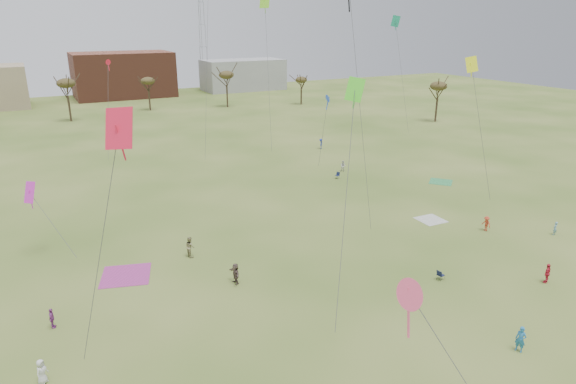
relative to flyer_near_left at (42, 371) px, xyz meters
name	(u,v)px	position (x,y,z in m)	size (l,w,h in m)	color
ground	(364,310)	(21.27, -2.36, -0.79)	(260.00, 260.00, 0.00)	#3B581B
flyer_near_left	(42,371)	(0.00, 0.00, 0.00)	(0.77, 0.50, 1.57)	silver
flyer_near_right	(521,339)	(27.27, -10.94, 0.10)	(0.65, 0.42, 1.77)	#226BA0
spectator_fore_a	(547,273)	(36.77, -5.94, 0.05)	(0.98, 0.41, 1.68)	red
spectator_fore_b	(190,247)	(12.61, 12.09, 0.15)	(0.91, 0.71, 1.87)	#8B8558
spectator_fore_c	(235,273)	(14.41, 5.68, 0.08)	(1.61, 0.51, 1.74)	brown
flyer_mid_b	(486,224)	(40.82, 3.84, -0.02)	(0.99, 0.57, 1.53)	#B33921
flyer_mid_c	(555,228)	(46.05, -0.06, -0.10)	(0.50, 0.33, 1.38)	#6C9CB4
spectator_mid_d	(52,318)	(0.88, 5.78, -0.05)	(0.87, 0.36, 1.48)	#943D8F
spectator_mid_e	(343,166)	(39.67, 28.03, -0.03)	(0.74, 0.58, 1.52)	silver
flyer_far_c	(321,144)	(43.68, 40.71, 0.06)	(1.09, 0.63, 1.69)	navy
blanket_cream	(431,220)	(37.91, 8.56, -0.78)	(2.66, 2.66, 0.03)	silver
blanket_plum	(126,275)	(6.74, 11.11, -0.78)	(3.90, 3.90, 0.03)	#A93486
blanket_olive	(441,182)	(48.40, 17.97, -0.78)	(2.83, 2.83, 0.03)	#359352
camp_chair_center	(440,277)	(29.50, -1.60, -0.53)	(0.61, 0.58, 0.87)	#151B3B
camp_chair_right	(337,177)	(37.11, 25.58, -0.53)	(0.71, 0.70, 0.87)	#161F3D
kites_aloft	(277,23)	(25.92, 21.08, 19.10)	(62.06, 67.33, 26.37)	yellow
tree_line	(120,90)	(18.42, 76.76, 6.30)	(117.44, 49.32, 8.91)	#3A2B1E
building_brick	(123,75)	(26.27, 117.64, 5.21)	(26.00, 16.00, 12.00)	brown
building_grey	(243,75)	(61.27, 115.64, 3.71)	(24.00, 12.00, 9.00)	gray
radio_tower	(202,24)	(51.27, 122.64, 18.42)	(1.51, 1.72, 41.00)	#9EA3A8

